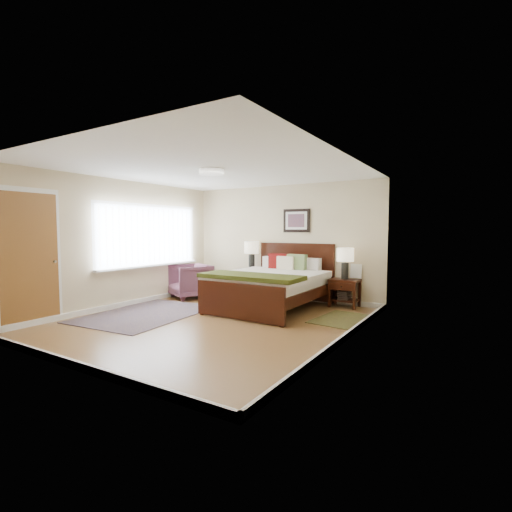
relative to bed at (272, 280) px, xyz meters
name	(u,v)px	position (x,y,z in m)	size (l,w,h in m)	color
floor	(213,321)	(-0.35, -1.39, -0.56)	(5.00, 5.00, 0.00)	brown
back_wall	(283,242)	(-0.35, 1.11, 0.69)	(4.50, 0.04, 2.50)	beige
front_wall	(66,255)	(-0.35, -3.89, 0.69)	(4.50, 0.04, 2.50)	beige
left_wall	(122,244)	(-2.60, -1.39, 0.69)	(0.04, 5.00, 2.50)	beige
right_wall	(346,250)	(1.90, -1.39, 0.69)	(0.04, 5.00, 2.50)	beige
ceiling	(212,169)	(-0.35, -1.39, 1.94)	(4.50, 5.00, 0.02)	white
window	(151,237)	(-2.55, -0.69, 0.82)	(0.11, 2.72, 1.32)	silver
door	(30,259)	(-2.58, -3.14, 0.51)	(0.06, 1.00, 2.18)	silver
ceil_fixture	(212,171)	(-0.35, -1.39, 1.91)	(0.44, 0.44, 0.08)	white
bed	(272,280)	(0.00, 0.00, 0.00)	(1.85, 2.26, 1.21)	black
wall_art	(296,221)	(0.00, 1.08, 1.16)	(0.62, 0.05, 0.50)	black
nightstand_left	(251,274)	(-1.02, 0.86, -0.04)	(0.54, 0.48, 0.64)	black
nightstand_right	(344,290)	(1.15, 0.87, -0.22)	(0.56, 0.42, 0.55)	black
lamp_left	(252,250)	(-1.02, 0.88, 0.51)	(0.33, 0.33, 0.61)	black
lamp_right	(345,258)	(1.15, 0.88, 0.42)	(0.33, 0.33, 0.61)	black
armchair	(190,281)	(-2.12, 0.04, -0.18)	(0.81, 0.83, 0.76)	brown
rug_persian	(146,314)	(-1.70, -1.60, -0.55)	(1.65, 2.33, 0.01)	#0D0F42
rug_navy	(342,319)	(1.45, -0.14, -0.55)	(0.78, 1.17, 0.01)	black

